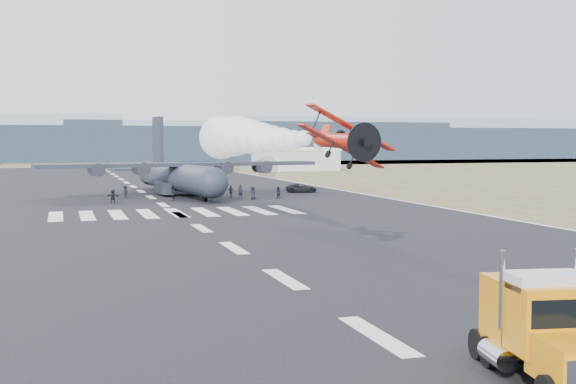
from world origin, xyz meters
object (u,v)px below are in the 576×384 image
transport_aircraft (178,175)px  crew_a (240,191)px  crew_c (125,192)px  crew_b (172,193)px  crew_f (113,196)px  support_vehicle (301,188)px  crew_g (207,190)px  hangar_right (295,159)px  crew_e (253,193)px  crew_d (231,191)px  crew_h (278,193)px  semi_truck (545,328)px  aerobatic_biplane (342,140)px

transport_aircraft → crew_a: transport_aircraft is taller
crew_a → crew_c: 15.00m
crew_a → crew_c: crew_a is taller
crew_b → crew_f: 7.73m
support_vehicle → crew_g: 15.19m
hangar_right → crew_a: hangar_right is taller
support_vehicle → crew_c: bearing=107.1°
crew_c → crew_e: (15.40, -7.01, 0.01)m
hangar_right → crew_g: size_ratio=11.25×
crew_d → crew_h: size_ratio=1.05×
hangar_right → transport_aircraft: bearing=-119.0°
transport_aircraft → crew_g: bearing=-52.5°
crew_d → crew_f: size_ratio=0.98×
transport_aircraft → crew_e: bearing=-60.1°
hangar_right → crew_e: 92.54m
transport_aircraft → crew_c: transport_aircraft is taller
hangar_right → support_vehicle: size_ratio=4.46×
hangar_right → crew_c: hangar_right is taller
semi_truck → crew_e: semi_truck is taller
crew_d → crew_h: 6.53m
transport_aircraft → semi_truck: bearing=-98.4°
crew_e → crew_h: (3.66, 0.92, -0.08)m
crew_f → crew_g: size_ratio=0.92×
support_vehicle → crew_a: size_ratio=2.53×
crew_d → crew_g: crew_g is taller
aerobatic_biplane → transport_aircraft: size_ratio=0.16×
crew_g → hangar_right: bearing=84.8°
crew_c → crew_h: crew_c is taller
crew_d → semi_truck: bearing=-52.5°
crew_a → aerobatic_biplane: bearing=77.3°
crew_a → transport_aircraft: bearing=-52.7°
crew_f → crew_g: 14.75m
crew_d → hangar_right: bearing=109.4°
crew_g → crew_b: bearing=-115.6°
aerobatic_biplane → crew_a: aerobatic_biplane is taller
hangar_right → aerobatic_biplane: size_ratio=3.35×
hangar_right → crew_b: 94.98m
transport_aircraft → hangar_right: bearing=53.6°
crew_c → crew_d: crew_c is taller
crew_f → transport_aircraft: bearing=-124.5°
hangar_right → crew_c: size_ratio=12.20×
crew_d → crew_f: (-15.56, -4.41, 0.02)m
crew_g → crew_h: (8.24, -6.14, -0.13)m
support_vehicle → crew_b: 22.01m
hangar_right → crew_d: bearing=-113.7°
semi_truck → crew_d: (7.37, 74.69, -0.86)m
crew_f → aerobatic_biplane: bearing=111.1°
aerobatic_biplane → crew_e: aerobatic_biplane is taller
aerobatic_biplane → support_vehicle: size_ratio=1.33×
crew_h → aerobatic_biplane: bearing=-45.4°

